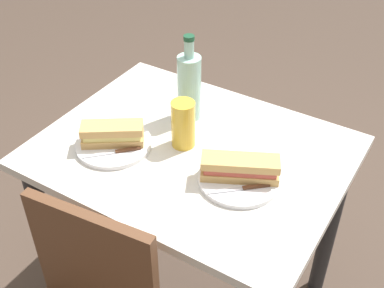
{
  "coord_description": "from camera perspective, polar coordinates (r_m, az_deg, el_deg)",
  "views": [
    {
      "loc": [
        -0.65,
        1.05,
        1.76
      ],
      "look_at": [
        0.0,
        0.0,
        0.79
      ],
      "focal_mm": 46.79,
      "sensor_mm": 36.0,
      "label": 1
    }
  ],
  "objects": [
    {
      "name": "beer_glass",
      "position": [
        1.56,
        -1.02,
        2.28
      ],
      "size": [
        0.08,
        0.08,
        0.16
      ],
      "primitive_type": "cylinder",
      "color": "gold",
      "rests_on": "dining_table"
    },
    {
      "name": "water_bottle",
      "position": [
        1.66,
        -0.32,
        6.64
      ],
      "size": [
        0.08,
        0.08,
        0.3
      ],
      "color": "#99C6B7",
      "rests_on": "dining_table"
    },
    {
      "name": "plate_far",
      "position": [
        1.47,
        5.4,
        -3.95
      ],
      "size": [
        0.24,
        0.24,
        0.01
      ],
      "primitive_type": "cylinder",
      "color": "white",
      "rests_on": "dining_table"
    },
    {
      "name": "knife_near",
      "position": [
        1.56,
        -8.7,
        -0.89
      ],
      "size": [
        0.13,
        0.14,
        0.01
      ],
      "color": "silver",
      "rests_on": "plate_near"
    },
    {
      "name": "baguette_sandwich_far",
      "position": [
        1.44,
        5.5,
        -2.72
      ],
      "size": [
        0.23,
        0.16,
        0.07
      ],
      "color": "tan",
      "rests_on": "plate_far"
    },
    {
      "name": "dining_table",
      "position": [
        1.68,
        -0.0,
        -4.45
      ],
      "size": [
        0.95,
        0.74,
        0.77
      ],
      "color": "beige",
      "rests_on": "ground"
    },
    {
      "name": "baguette_sandwich_near",
      "position": [
        1.58,
        -9.06,
        1.16
      ],
      "size": [
        0.2,
        0.17,
        0.07
      ],
      "color": "tan",
      "rests_on": "plate_near"
    },
    {
      "name": "knife_far",
      "position": [
        1.43,
        5.84,
        -5.04
      ],
      "size": [
        0.14,
        0.13,
        0.01
      ],
      "color": "silver",
      "rests_on": "plate_far"
    },
    {
      "name": "plate_near",
      "position": [
        1.61,
        -8.92,
        -0.02
      ],
      "size": [
        0.24,
        0.24,
        0.01
      ],
      "primitive_type": "cylinder",
      "color": "white",
      "rests_on": "dining_table"
    }
  ]
}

